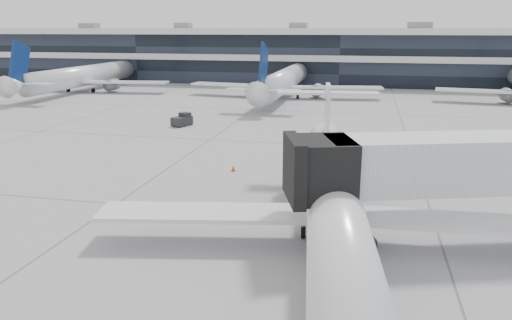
# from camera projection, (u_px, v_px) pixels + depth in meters

# --- Properties ---
(ground) EXTENTS (220.00, 220.00, 0.00)m
(ground) POSITION_uv_depth(u_px,v_px,m) (265.00, 216.00, 30.54)
(ground) COLOR gray
(ground) RESTS_ON ground
(terminal) EXTENTS (170.00, 22.00, 10.00)m
(terminal) POSITION_uv_depth(u_px,v_px,m) (343.00, 58.00, 106.62)
(terminal) COLOR black
(terminal) RESTS_ON ground
(bg_jet_left) EXTENTS (32.00, 40.00, 9.60)m
(bg_jet_left) POSITION_uv_depth(u_px,v_px,m) (87.00, 91.00, 91.98)
(bg_jet_left) COLOR silver
(bg_jet_left) RESTS_ON ground
(bg_jet_center) EXTENTS (32.00, 40.00, 9.60)m
(bg_jet_center) POSITION_uv_depth(u_px,v_px,m) (285.00, 97.00, 84.12)
(bg_jet_center) COLOR silver
(bg_jet_center) RESTS_ON ground
(regional_jet) EXTENTS (24.97, 31.17, 7.20)m
(regional_jet) POSITION_uv_depth(u_px,v_px,m) (334.00, 204.00, 25.52)
(regional_jet) COLOR silver
(regional_jet) RESTS_ON ground
(jet_bridge) EXTENTS (18.67, 8.96, 6.12)m
(jet_bridge) POSITION_uv_depth(u_px,v_px,m) (491.00, 164.00, 25.48)
(jet_bridge) COLOR #B7BABC
(jet_bridge) RESTS_ON ground
(traffic_cone) EXTENTS (0.41, 0.41, 0.52)m
(traffic_cone) POSITION_uv_depth(u_px,v_px,m) (233.00, 168.00, 40.12)
(traffic_cone) COLOR red
(traffic_cone) RESTS_ON ground
(far_tug) EXTENTS (2.24, 2.75, 1.52)m
(far_tug) POSITION_uv_depth(u_px,v_px,m) (182.00, 120.00, 58.79)
(far_tug) COLOR black
(far_tug) RESTS_ON ground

